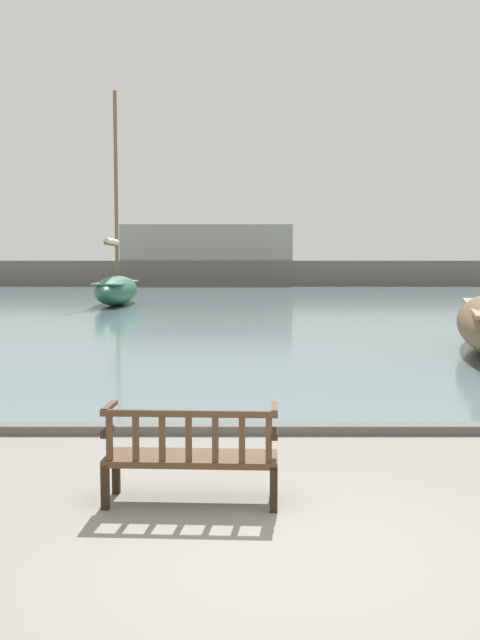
# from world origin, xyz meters

# --- Properties ---
(ground_plane) EXTENTS (160.00, 160.00, 0.00)m
(ground_plane) POSITION_xyz_m (0.00, 0.00, 0.00)
(ground_plane) COLOR gray
(harbor_water) EXTENTS (100.00, 80.00, 0.08)m
(harbor_water) POSITION_xyz_m (0.00, 44.00, 0.04)
(harbor_water) COLOR slate
(harbor_water) RESTS_ON ground
(quay_edge_kerb) EXTENTS (40.00, 0.30, 0.12)m
(quay_edge_kerb) POSITION_xyz_m (0.00, 3.85, 0.06)
(quay_edge_kerb) COLOR #5B5954
(quay_edge_kerb) RESTS_ON ground
(park_bench) EXTENTS (1.62, 0.60, 0.92)m
(park_bench) POSITION_xyz_m (-0.80, 1.10, 0.47)
(park_bench) COLOR black
(park_bench) RESTS_ON ground
(sailboat_nearest_port) EXTENTS (1.94, 9.14, 10.82)m
(sailboat_nearest_port) POSITION_xyz_m (-6.68, 31.17, 0.95)
(sailboat_nearest_port) COLOR #2D6647
(sailboat_nearest_port) RESTS_ON harbor_water
(far_breakwater) EXTENTS (53.05, 2.40, 5.76)m
(far_breakwater) POSITION_xyz_m (-0.89, 61.34, 1.95)
(far_breakwater) COLOR #66605B
(far_breakwater) RESTS_ON ground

